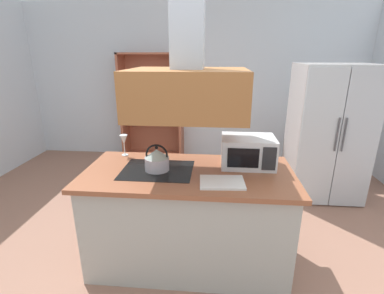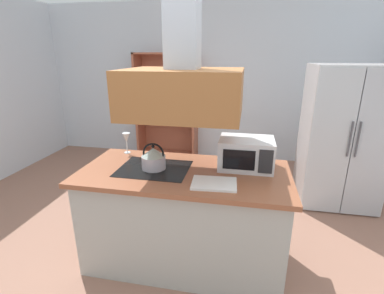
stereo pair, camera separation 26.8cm
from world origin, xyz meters
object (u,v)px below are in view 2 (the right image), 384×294
Objects in this scene: dish_cabinet at (168,113)px; microwave at (246,153)px; kettle at (154,158)px; cutting_board at (214,184)px; wine_glass_on_counter at (126,138)px; refrigerator at (342,137)px.

dish_cabinet is 4.05× the size of microwave.
dish_cabinet is 2.79m from kettle.
dish_cabinet is at bearing 112.35° from cutting_board.
wine_glass_on_counter is (0.26, -2.37, 0.23)m from dish_cabinet.
microwave is (1.43, -2.52, 0.21)m from dish_cabinet.
cutting_board is 0.74× the size of microwave.
cutting_board is 1.65× the size of wine_glass_on_counter.
wine_glass_on_counter is at bearing -83.81° from dish_cabinet.
dish_cabinet is (-2.58, 1.23, -0.04)m from refrigerator.
microwave is (0.23, 0.39, 0.12)m from cutting_board.
refrigerator is 0.93× the size of dish_cabinet.
kettle is at bearing 159.05° from cutting_board.
dish_cabinet is at bearing 96.19° from wine_glass_on_counter.
wine_glass_on_counter reaches higher than cutting_board.
refrigerator reaches higher than kettle.
dish_cabinet is at bearing 103.50° from kettle.
refrigerator is 5.10× the size of cutting_board.
wine_glass_on_counter is (-0.94, 0.55, 0.14)m from cutting_board.
refrigerator is 8.41× the size of wine_glass_on_counter.
microwave is 2.23× the size of wine_glass_on_counter.
kettle is at bearing -142.65° from refrigerator.
cutting_board is 1.10m from wine_glass_on_counter.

